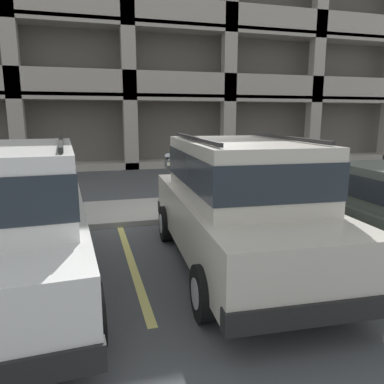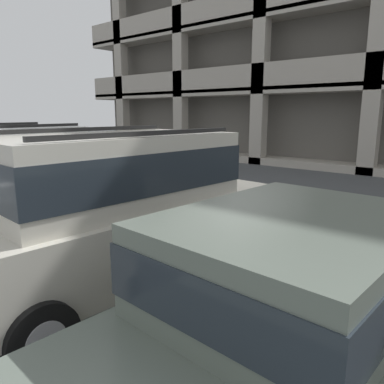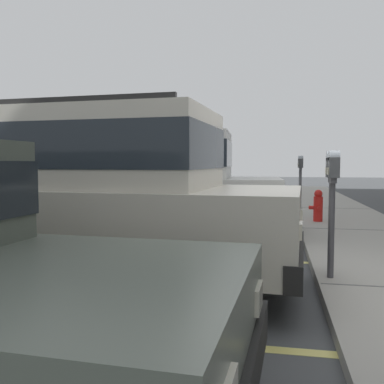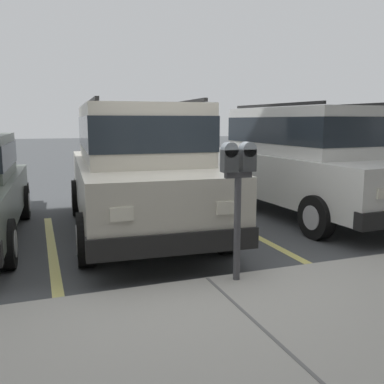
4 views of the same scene
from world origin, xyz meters
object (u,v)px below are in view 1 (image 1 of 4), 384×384
red_sedan (9,216)px  silver_suv (238,199)px  parking_garage (117,47)px  parking_meter_near (173,170)px

red_sedan → silver_suv: bearing=-0.2°
silver_suv → parking_garage: bearing=94.3°
parking_meter_near → parking_garage: size_ratio=0.04×
red_sedan → parking_meter_near: size_ratio=3.44×
red_sedan → parking_meter_near: 4.02m
silver_suv → red_sedan: (-3.19, -0.15, 0.00)m
red_sedan → parking_meter_near: bearing=43.0°
red_sedan → parking_garage: size_ratio=0.15×
parking_garage → red_sedan: bearing=-99.8°
red_sedan → parking_meter_near: red_sedan is taller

